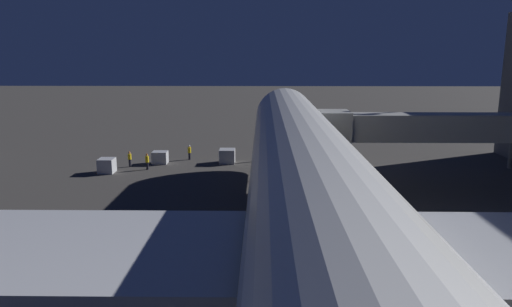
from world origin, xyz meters
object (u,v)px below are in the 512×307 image
Objects in this scene: ground_crew_by_belt_loader at (189,152)px; ground_crew_by_tug at (256,154)px; ground_crew_marshaller_fwd at (147,161)px; jet_bridge at (410,128)px; ground_crew_under_port_wing at (130,158)px; baggage_container_far_row at (227,156)px; airliner_at_gate at (318,216)px; baggage_container_mid_row at (107,166)px; traffic_cone_nose_port at (302,163)px; baggage_container_near_belt at (160,157)px; traffic_cone_nose_starboard at (264,163)px.

ground_crew_by_belt_loader is 1.05× the size of ground_crew_by_tug.
ground_crew_by_belt_loader is 1.00× the size of ground_crew_marshaller_fwd.
jet_bridge is 30.59m from ground_crew_under_port_wing.
jet_bridge is at bearing 148.91° from baggage_container_far_row.
airliner_at_gate is 38.92m from ground_crew_by_belt_loader.
ground_crew_marshaller_fwd is at bearing -64.34° from airliner_at_gate.
baggage_container_mid_row reaches higher than traffic_cone_nose_port.
airliner_at_gate is at bearing 112.59° from baggage_container_near_belt.
ground_crew_marshaller_fwd is at bearing 7.63° from traffic_cone_nose_port.
airliner_at_gate is 38.06m from baggage_container_near_belt.
ground_crew_under_port_wing is 1.03× the size of ground_crew_by_tug.
ground_crew_by_belt_loader reaches higher than traffic_cone_nose_port.
ground_crew_by_tug is (14.48, -11.57, -5.00)m from jet_bridge.
baggage_container_mid_row is 17.14m from ground_crew_by_tug.
baggage_container_far_row reaches higher than baggage_container_near_belt.
ground_crew_by_belt_loader is at bearing -17.01° from traffic_cone_nose_starboard.
ground_crew_marshaller_fwd is 12.83m from ground_crew_by_tug.
traffic_cone_nose_port is (-13.53, 2.79, -0.73)m from ground_crew_by_belt_loader.
baggage_container_near_belt is at bearing -3.25° from traffic_cone_nose_starboard.
jet_bridge is 38.16× the size of traffic_cone_nose_port.
traffic_cone_nose_starboard is (-13.07, -2.34, -0.73)m from ground_crew_marshaller_fwd.
airliner_at_gate is 36.46m from ground_crew_by_tug.
traffic_cone_nose_port is at bearing -172.37° from ground_crew_marshaller_fwd.
jet_bridge reaches higher than traffic_cone_nose_starboard.
baggage_container_near_belt is at bearing -21.94° from jet_bridge.
jet_bridge is (-11.33, -24.42, 0.08)m from airliner_at_gate.
baggage_container_near_belt is 0.93× the size of baggage_container_far_row.
airliner_at_gate is at bearing 93.69° from traffic_cone_nose_starboard.
baggage_container_mid_row is 0.94× the size of ground_crew_marshaller_fwd.
ground_crew_marshaller_fwd is 3.31× the size of traffic_cone_nose_starboard.
airliner_at_gate is 37.79m from ground_crew_under_port_wing.
ground_crew_marshaller_fwd reaches higher than traffic_cone_nose_starboard.
jet_bridge is 26.34m from ground_crew_by_belt_loader.
traffic_cone_nose_port is at bearing -170.04° from baggage_container_mid_row.
airliner_at_gate reaches higher than baggage_container_mid_row.
baggage_container_near_belt is at bearing 2.89° from baggage_container_far_row.
baggage_container_near_belt reaches higher than traffic_cone_nose_port.
ground_crew_under_port_wing is (3.10, 1.73, 0.26)m from baggage_container_near_belt.
airliner_at_gate is at bearing 115.66° from ground_crew_marshaller_fwd.
baggage_container_mid_row is 0.96× the size of ground_crew_under_port_wing.
traffic_cone_nose_port is at bearing 172.87° from baggage_container_far_row.
airliner_at_gate is 26.92m from jet_bridge.
ground_crew_by_tug is 2.20m from traffic_cone_nose_starboard.
ground_crew_under_port_wing is (28.92, -8.66, -4.97)m from jet_bridge.
baggage_container_mid_row is 17.55m from traffic_cone_nose_starboard.
baggage_container_near_belt is 12.31m from traffic_cone_nose_starboard.
baggage_container_near_belt is at bearing -2.40° from traffic_cone_nose_port.
traffic_cone_nose_port is at bearing -177.01° from ground_crew_under_port_wing.
baggage_container_near_belt is 3.16× the size of traffic_cone_nose_starboard.
ground_crew_by_tug is (-12.12, -4.21, -0.05)m from ground_crew_marshaller_fwd.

